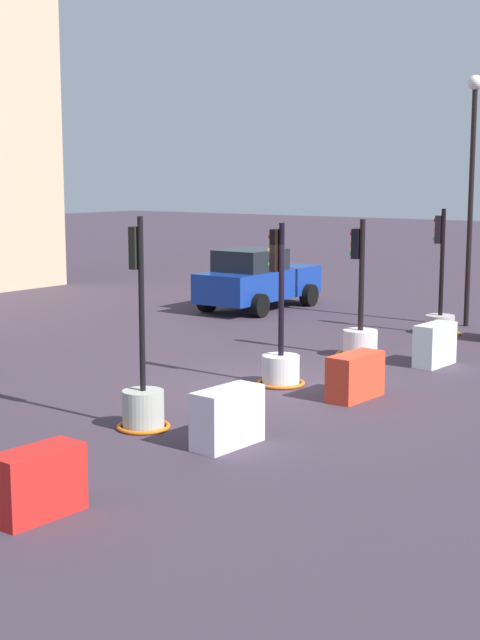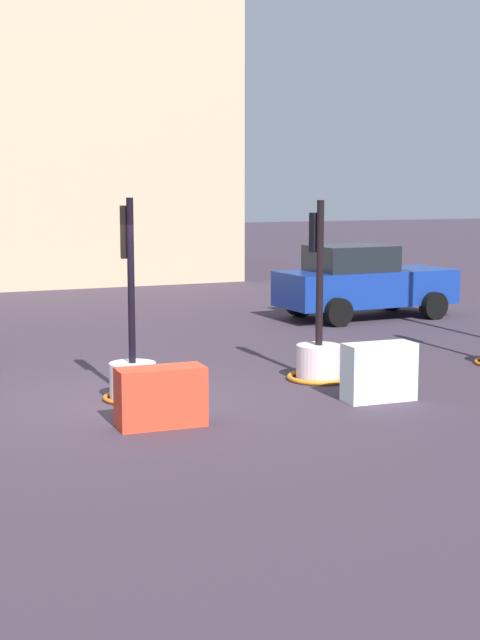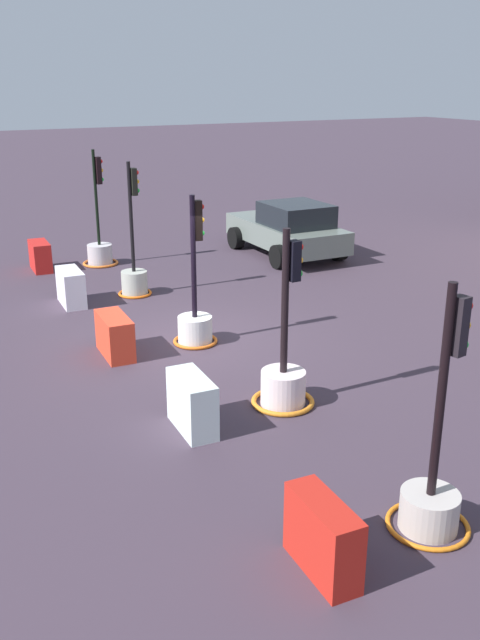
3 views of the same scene
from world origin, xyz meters
TOP-DOWN VIEW (x-y plane):
  - ground_plane at (0.00, 0.00)m, footprint 120.00×120.00m
  - traffic_light_1 at (-3.45, 0.17)m, footprint 0.79×0.79m
  - traffic_light_2 at (0.11, 0.15)m, footprint 0.87×0.87m
  - traffic_light_3 at (3.21, 0.27)m, footprint 1.00×1.00m
  - traffic_light_4 at (6.72, 0.10)m, footprint 0.96×0.96m
  - construction_barrier_0 at (-6.73, -1.31)m, footprint 1.05×0.50m
  - construction_barrier_1 at (-3.40, -1.36)m, footprint 1.10×0.52m
  - construction_barrier_2 at (-0.00, -1.43)m, footprint 1.14×0.52m
  - construction_barrier_3 at (3.31, -1.34)m, footprint 1.05×0.48m
  - car_blue_estate at (7.45, 5.91)m, footprint 4.22×2.10m
  - street_lamp_post at (8.20, 0.07)m, footprint 0.36×0.36m

SIDE VIEW (x-z plane):
  - ground_plane at x=0.00m, z-range 0.00..0.00m
  - construction_barrier_2 at x=0.00m, z-range 0.00..0.77m
  - construction_barrier_0 at x=-6.73m, z-range 0.00..0.77m
  - construction_barrier_1 at x=-3.40m, z-range 0.00..0.81m
  - construction_barrier_3 at x=3.31m, z-range 0.00..0.83m
  - traffic_light_3 at x=3.21m, z-range -0.97..1.86m
  - traffic_light_4 at x=6.72m, z-range -1.01..1.93m
  - traffic_light_2 at x=0.11m, z-range -0.98..1.90m
  - traffic_light_1 at x=-3.45m, z-range -1.07..2.05m
  - car_blue_estate at x=7.45m, z-range -0.02..1.69m
  - street_lamp_post at x=8.20m, z-range 0.87..6.94m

